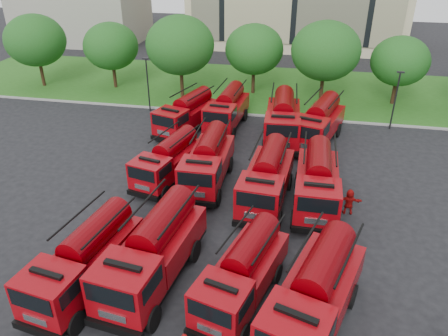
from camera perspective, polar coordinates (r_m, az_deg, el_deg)
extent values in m
plane|color=black|center=(25.68, -1.34, -8.05)|extent=(140.00, 140.00, 0.00)
cube|color=#225416|center=(48.73, 5.29, 10.39)|extent=(70.00, 16.00, 0.12)
cube|color=gray|center=(41.16, 4.01, 6.91)|extent=(70.00, 0.30, 0.14)
cube|color=gray|center=(73.48, -18.12, 19.42)|extent=(18.00, 12.00, 10.00)
cylinder|color=#382314|center=(52.72, -22.64, 11.18)|extent=(0.36, 0.36, 2.62)
ellipsoid|color=#1C4C15|center=(51.85, -23.43, 15.06)|extent=(6.30, 6.30, 5.36)
cylinder|color=#382314|center=(49.75, -14.08, 11.41)|extent=(0.36, 0.36, 2.38)
ellipsoid|color=#1C4C15|center=(48.89, -14.56, 15.16)|extent=(5.71, 5.71, 4.86)
cylinder|color=#382314|center=(45.58, -5.51, 10.84)|extent=(0.36, 0.36, 2.80)
ellipsoid|color=#1C4C15|center=(44.52, -5.76, 15.69)|extent=(6.72, 6.72, 5.71)
cylinder|color=#382314|center=(46.58, 3.82, 11.08)|extent=(0.36, 0.36, 2.45)
ellipsoid|color=#1C4C15|center=(45.64, 3.97, 15.22)|extent=(5.88, 5.88, 5.00)
cylinder|color=#382314|center=(44.81, 12.60, 9.91)|extent=(0.36, 0.36, 2.73)
ellipsoid|color=#1C4C15|center=(43.75, 13.15, 14.68)|extent=(6.55, 6.55, 5.57)
cylinder|color=#382314|center=(46.58, 21.27, 9.06)|extent=(0.36, 0.36, 2.27)
ellipsoid|color=#1C4C15|center=(45.69, 22.00, 12.83)|extent=(5.46, 5.46, 4.64)
cylinder|color=black|center=(41.99, -9.89, 10.54)|extent=(0.14, 0.14, 5.00)
cube|color=black|center=(41.28, -10.20, 13.89)|extent=(0.60, 0.25, 0.12)
cylinder|color=black|center=(40.10, 21.41, 8.07)|extent=(0.14, 0.14, 5.00)
cube|color=black|center=(39.35, 22.08, 11.53)|extent=(0.60, 0.25, 0.12)
cube|color=black|center=(22.76, -17.29, -13.22)|extent=(3.38, 7.24, 0.30)
cube|color=black|center=(21.03, -23.15, -19.01)|extent=(2.50, 0.65, 0.35)
cube|color=maroon|center=(20.77, -21.68, -14.81)|extent=(2.76, 2.55, 1.94)
cube|color=black|center=(19.94, -24.01, -15.78)|extent=(2.07, 0.39, 0.85)
cube|color=maroon|center=(22.90, -15.97, -10.10)|extent=(3.14, 4.91, 1.29)
cylinder|color=#5C0004|center=(22.27, -16.34, -7.97)|extent=(2.15, 4.37, 1.49)
cylinder|color=black|center=(22.14, -23.77, -16.46)|extent=(0.52, 1.14, 1.09)
cylinder|color=black|center=(20.89, -18.90, -18.59)|extent=(0.52, 1.14, 1.09)
cylinder|color=black|center=(24.45, -16.99, -10.10)|extent=(0.52, 1.14, 1.09)
cylinder|color=black|center=(23.33, -12.35, -11.56)|extent=(0.52, 1.14, 1.09)
cube|color=black|center=(22.32, -8.99, -12.82)|extent=(3.48, 7.84, 0.32)
cube|color=black|center=(20.09, -14.19, -19.65)|extent=(2.72, 0.63, 0.38)
cube|color=maroon|center=(19.89, -12.72, -14.78)|extent=(2.94, 2.71, 2.11)
cube|color=black|center=(18.85, -14.79, -16.02)|extent=(2.26, 0.36, 0.92)
cube|color=maroon|center=(22.57, -7.78, -9.31)|extent=(3.29, 5.29, 1.41)
cylinder|color=#5C0004|center=(21.88, -7.98, -6.94)|extent=(2.22, 4.72, 1.62)
cylinder|color=black|center=(21.23, -15.65, -16.81)|extent=(0.53, 1.23, 1.19)
cylinder|color=black|center=(20.21, -9.41, -18.84)|extent=(0.53, 1.23, 1.19)
cylinder|color=black|center=(24.17, -9.54, -9.44)|extent=(0.53, 1.23, 1.19)
cylinder|color=black|center=(23.28, -4.00, -10.77)|extent=(0.53, 1.23, 1.19)
cube|color=black|center=(21.26, 2.41, -15.34)|extent=(3.76, 6.84, 0.28)
cube|color=maroon|center=(19.09, -0.40, -17.30)|extent=(2.73, 2.57, 1.81)
cube|color=black|center=(18.16, -1.95, -18.51)|extent=(1.90, 0.55, 0.79)
cube|color=maroon|center=(21.45, 3.59, -12.19)|extent=(3.32, 4.72, 1.21)
cylinder|color=#5C0004|center=(20.82, 3.67, -10.14)|extent=(2.37, 4.13, 1.39)
cylinder|color=black|center=(20.17, -3.51, -18.88)|extent=(0.58, 1.07, 1.02)
cylinder|color=black|center=(19.52, 2.36, -20.96)|extent=(0.58, 1.07, 1.02)
cylinder|color=black|center=(22.77, 1.65, -12.05)|extent=(0.58, 1.07, 1.02)
cylinder|color=black|center=(22.20, 6.81, -13.57)|extent=(0.58, 1.07, 1.02)
cube|color=black|center=(20.45, 11.47, -18.01)|extent=(4.55, 7.79, 0.32)
cube|color=maroon|center=(17.91, 9.11, -20.79)|extent=(3.17, 3.00, 2.06)
cube|color=maroon|center=(20.67, 12.76, -14.25)|extent=(3.93, 5.42, 1.37)
cylinder|color=#5C0004|center=(19.93, 13.11, -11.88)|extent=(2.85, 4.71, 1.59)
cylinder|color=black|center=(22.06, 9.98, -13.97)|extent=(0.70, 1.22, 1.16)
cylinder|color=black|center=(21.71, 16.25, -15.74)|extent=(0.70, 1.22, 1.16)
cube|color=black|center=(30.46, -7.16, -0.49)|extent=(3.56, 6.75, 0.28)
cube|color=black|center=(28.18, -10.56, -3.52)|extent=(2.29, 0.76, 0.32)
cube|color=maroon|center=(28.37, -9.57, -0.65)|extent=(2.66, 2.49, 1.79)
cube|color=black|center=(27.44, -10.80, -0.86)|extent=(1.89, 0.50, 0.78)
cube|color=maroon|center=(30.87, -6.28, 1.53)|extent=(3.18, 4.63, 1.19)
cylinder|color=#5C0004|center=(30.44, -6.37, 3.17)|extent=(2.24, 4.07, 1.38)
cylinder|color=black|center=(29.35, -11.31, -2.30)|extent=(0.55, 1.06, 1.01)
cylinder|color=black|center=(28.29, -7.79, -3.25)|extent=(0.55, 1.06, 1.01)
cylinder|color=black|center=(32.23, -7.25, 1.06)|extent=(0.55, 1.06, 1.01)
cylinder|color=black|center=(31.27, -3.93, 0.32)|extent=(0.55, 1.06, 1.01)
cube|color=black|center=(29.85, -2.09, -0.79)|extent=(2.38, 7.09, 0.30)
cube|color=black|center=(26.91, -3.74, -4.60)|extent=(2.53, 0.27, 0.35)
cube|color=maroon|center=(27.24, -3.23, -1.19)|extent=(2.49, 2.24, 1.97)
cube|color=black|center=(26.07, -3.84, -1.55)|extent=(2.12, 0.07, 0.86)
cube|color=maroon|center=(30.42, -1.66, 1.55)|extent=(2.51, 4.67, 1.31)
cylinder|color=#5C0004|center=(29.94, -1.69, 3.38)|extent=(1.55, 4.25, 1.52)
cylinder|color=black|center=(27.99, -5.58, -3.36)|extent=(0.36, 1.11, 1.11)
cylinder|color=black|center=(27.49, -0.90, -3.86)|extent=(0.36, 1.11, 1.11)
cylinder|color=black|center=(31.69, -3.42, 0.85)|extent=(0.36, 1.11, 1.11)
cylinder|color=black|center=(31.26, 0.72, 0.48)|extent=(0.36, 1.11, 1.11)
cube|color=black|center=(27.93, 5.51, -3.15)|extent=(2.88, 7.36, 0.31)
cube|color=black|center=(24.97, 3.98, -7.56)|extent=(2.59, 0.44, 0.36)
cube|color=maroon|center=(25.25, 4.62, -3.80)|extent=(2.68, 2.44, 2.01)
cube|color=black|center=(24.04, 4.13, -4.31)|extent=(2.16, 0.21, 0.88)
cube|color=maroon|center=(28.48, 6.00, -0.58)|extent=(2.86, 4.91, 1.34)
cylinder|color=#5C0004|center=(27.96, 6.11, 1.37)|extent=(1.85, 4.43, 1.54)
cylinder|color=black|center=(25.98, 1.85, -6.02)|extent=(0.44, 1.16, 1.13)
cylinder|color=black|center=(25.65, 7.03, -6.78)|extent=(0.44, 1.16, 1.13)
cylinder|color=black|center=(29.72, 3.90, -1.18)|extent=(0.44, 1.16, 1.13)
cylinder|color=black|center=(29.43, 8.42, -1.78)|extent=(0.44, 1.16, 1.13)
cube|color=black|center=(28.04, 11.86, -3.55)|extent=(2.39, 7.26, 0.31)
cube|color=black|center=(25.02, 11.75, -8.10)|extent=(2.59, 0.26, 0.36)
cube|color=maroon|center=(25.32, 12.06, -4.30)|extent=(2.54, 2.28, 2.02)
cube|color=black|center=(24.09, 12.14, -4.85)|extent=(2.18, 0.05, 0.88)
cube|color=maroon|center=(28.60, 12.06, -0.94)|extent=(2.54, 4.77, 1.35)
cylinder|color=#5C0004|center=(28.08, 12.29, 1.01)|extent=(1.56, 4.35, 1.55)
cylinder|color=black|center=(25.82, 9.12, -6.66)|extent=(0.36, 1.14, 1.14)
cylinder|color=black|center=(25.93, 14.41, -7.13)|extent=(0.36, 1.14, 1.14)
cylinder|color=black|center=(29.67, 9.60, -1.61)|extent=(0.36, 1.14, 1.14)
cylinder|color=black|center=(29.76, 14.18, -2.03)|extent=(0.36, 1.14, 1.14)
cube|color=black|center=(37.75, -4.86, 5.71)|extent=(4.13, 7.16, 0.29)
cube|color=black|center=(35.19, -7.87, 3.65)|extent=(2.39, 0.94, 0.34)
cube|color=maroon|center=(35.55, -6.95, 6.00)|extent=(2.90, 2.74, 1.90)
cube|color=black|center=(34.57, -8.01, 6.04)|extent=(1.97, 0.64, 0.83)
cube|color=maroon|center=(38.29, -4.04, 7.34)|extent=(3.59, 4.97, 1.26)
cylinder|color=#5C0004|center=(37.92, -4.09, 8.79)|extent=(2.59, 4.33, 1.46)
cylinder|color=black|center=(36.49, -8.47, 4.48)|extent=(0.64, 1.12, 1.07)
cylinder|color=black|center=(35.30, -5.51, 3.80)|extent=(0.64, 1.12, 1.07)
cylinder|color=black|center=(39.70, -4.86, 6.76)|extent=(0.64, 1.12, 1.07)
cylinder|color=black|center=(38.61, -2.04, 6.19)|extent=(0.64, 1.12, 1.07)
cube|color=black|center=(38.49, 0.40, 6.31)|extent=(2.82, 7.13, 0.30)
cube|color=black|center=(35.39, -1.10, 4.11)|extent=(2.50, 0.44, 0.35)
cube|color=maroon|center=(35.93, -0.60, 6.55)|extent=(2.60, 2.37, 1.94)
cube|color=black|center=(34.77, -1.11, 6.56)|extent=(2.09, 0.21, 0.85)
cube|color=maroon|center=(39.18, 0.83, 7.98)|extent=(2.78, 4.76, 1.30)
cylinder|color=#5C0004|center=(38.81, 0.84, 9.44)|extent=(1.81, 4.29, 1.50)
cylinder|color=black|center=(36.55, -2.41, 4.84)|extent=(0.43, 1.12, 1.10)
cylinder|color=black|center=(35.96, 1.09, 4.45)|extent=(0.43, 1.12, 1.10)
cylinder|color=black|center=(40.41, -0.51, 7.29)|extent=(0.43, 1.12, 1.10)
cylinder|color=black|center=(39.89, 2.68, 6.96)|extent=(0.43, 1.12, 1.10)
cube|color=black|center=(36.37, 7.57, 4.76)|extent=(2.90, 7.76, 0.33)
cube|color=black|center=(32.89, 7.39, 1.94)|extent=(2.74, 0.41, 0.38)
cube|color=maroon|center=(33.47, 7.59, 4.86)|extent=(2.79, 2.54, 2.13)
cube|color=black|center=(32.16, 7.59, 4.79)|extent=(2.29, 0.17, 0.93)
cube|color=maroon|center=(37.14, 7.71, 6.74)|extent=(2.93, 5.15, 1.42)
cylinder|color=#5C0004|center=(36.72, 7.83, 8.41)|extent=(1.87, 4.66, 1.64)
cylinder|color=black|center=(33.86, 5.31, 2.79)|extent=(0.44, 1.22, 1.20)
cylinder|color=black|center=(33.86, 9.56, 2.50)|extent=(0.44, 1.22, 1.20)
cylinder|color=black|center=(38.24, 5.76, 5.92)|extent=(0.44, 1.22, 1.20)
cylinder|color=black|center=(38.24, 9.53, 5.66)|extent=(0.44, 1.22, 1.20)
cube|color=black|center=(36.32, 12.05, 4.27)|extent=(4.33, 7.71, 0.31)
cube|color=black|center=(33.09, 10.23, 1.83)|extent=(2.59, 0.97, 0.37)
cube|color=maroon|center=(33.62, 11.04, 4.53)|extent=(3.10, 2.92, 2.04)
cube|color=black|center=(32.40, 10.50, 4.54)|extent=(2.13, 0.66, 0.89)
cube|color=maroon|center=(37.02, 12.69, 6.10)|extent=(3.79, 5.33, 1.36)
cylinder|color=#5C0004|center=(36.62, 12.88, 7.70)|extent=(2.72, 4.66, 1.57)
cylinder|color=black|center=(34.28, 8.83, 2.85)|extent=(0.67, 1.21, 1.15)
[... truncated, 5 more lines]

